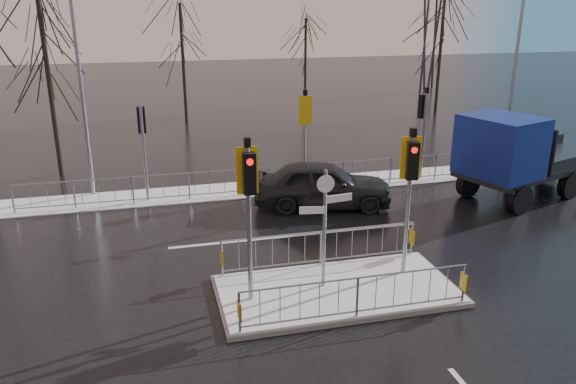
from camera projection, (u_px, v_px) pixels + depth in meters
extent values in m
plane|color=black|center=(337.00, 293.00, 14.17)|extent=(120.00, 120.00, 0.00)
cube|color=white|center=(265.00, 188.00, 22.06)|extent=(30.00, 2.00, 0.04)
cube|color=silver|center=(297.00, 235.00, 17.66)|extent=(8.00, 0.15, 0.01)
cube|color=#61605C|center=(337.00, 291.00, 14.15)|extent=(6.00, 3.00, 0.12)
cube|color=white|center=(337.00, 288.00, 14.13)|extent=(5.85, 2.85, 0.03)
cube|color=gold|center=(239.00, 311.00, 12.06)|extent=(0.05, 0.28, 0.42)
cube|color=gold|center=(464.00, 282.00, 13.32)|extent=(0.05, 0.28, 0.42)
cube|color=gold|center=(222.00, 257.00, 14.59)|extent=(0.05, 0.28, 0.42)
cube|color=gold|center=(412.00, 237.00, 15.85)|extent=(0.05, 0.28, 0.42)
cylinder|color=gray|center=(249.00, 227.00, 13.01)|extent=(0.11, 0.11, 3.80)
cube|color=black|center=(249.00, 174.00, 12.41)|extent=(0.28, 0.22, 0.95)
cylinder|color=red|center=(250.00, 162.00, 12.21)|extent=(0.16, 0.04, 0.16)
cube|color=gold|center=(247.00, 171.00, 12.64)|extent=(0.50, 0.03, 1.10)
cube|color=black|center=(247.00, 142.00, 12.36)|extent=(0.14, 0.14, 0.22)
cylinder|color=gray|center=(408.00, 208.00, 14.37)|extent=(0.11, 0.11, 3.70)
cube|color=black|center=(413.00, 161.00, 13.78)|extent=(0.33, 0.28, 0.95)
cylinder|color=red|center=(414.00, 150.00, 13.58)|extent=(0.16, 0.08, 0.16)
cube|color=gold|center=(411.00, 158.00, 14.02)|extent=(0.49, 0.16, 1.10)
cube|color=black|center=(413.00, 132.00, 13.74)|extent=(0.14, 0.14, 0.22)
cylinder|color=gray|center=(324.00, 230.00, 13.75)|extent=(0.09, 0.09, 3.10)
cube|color=silver|center=(339.00, 198.00, 13.57)|extent=(0.70, 0.14, 0.18)
cube|color=silver|center=(312.00, 210.00, 13.50)|extent=(0.62, 0.15, 0.18)
cylinder|color=silver|center=(326.00, 184.00, 13.33)|extent=(0.44, 0.03, 0.44)
cylinder|color=gray|center=(144.00, 154.00, 20.16)|extent=(0.11, 0.11, 3.50)
cube|color=black|center=(141.00, 120.00, 19.94)|extent=(0.28, 0.22, 0.95)
cylinder|color=red|center=(141.00, 111.00, 19.94)|extent=(0.16, 0.04, 0.16)
cylinder|color=gray|center=(305.00, 143.00, 21.54)|extent=(0.11, 0.11, 3.60)
cube|color=black|center=(304.00, 109.00, 21.31)|extent=(0.28, 0.22, 0.95)
cylinder|color=red|center=(303.00, 101.00, 21.31)|extent=(0.16, 0.04, 0.16)
cube|color=gold|center=(305.00, 111.00, 21.08)|extent=(0.50, 0.03, 1.10)
cube|color=black|center=(305.00, 92.00, 20.93)|extent=(0.14, 0.14, 0.22)
cylinder|color=gray|center=(423.00, 137.00, 22.73)|extent=(0.11, 0.11, 3.50)
cube|color=black|center=(422.00, 106.00, 22.49)|extent=(0.33, 0.28, 0.95)
cylinder|color=red|center=(421.00, 99.00, 22.48)|extent=(0.16, 0.08, 0.16)
cube|color=black|center=(427.00, 90.00, 22.12)|extent=(0.14, 0.14, 0.22)
imported|color=black|center=(323.00, 184.00, 19.91)|extent=(5.17, 3.01, 1.65)
cylinder|color=black|center=(520.00, 199.00, 19.30)|extent=(1.10, 0.64, 1.05)
cylinder|color=black|center=(468.00, 183.00, 21.04)|extent=(1.10, 0.64, 1.05)
cylinder|color=black|center=(569.00, 185.00, 20.81)|extent=(1.10, 0.64, 1.05)
cylinder|color=black|center=(517.00, 171.00, 22.56)|extent=(1.10, 0.64, 1.05)
cylinder|color=black|center=(549.00, 163.00, 23.65)|extent=(1.10, 0.64, 1.05)
cube|color=black|center=(537.00, 167.00, 21.31)|extent=(7.34, 4.52, 0.17)
cube|color=navy|center=(500.00, 146.00, 19.70)|extent=(2.80, 3.06, 2.10)
cube|color=black|center=(520.00, 131.00, 20.09)|extent=(0.72, 2.00, 1.15)
cube|color=#2D3033|center=(485.00, 181.00, 19.75)|extent=(0.90, 2.33, 0.37)
cube|color=black|center=(556.00, 159.00, 21.86)|extent=(5.18, 3.87, 0.13)
cube|color=black|center=(523.00, 145.00, 20.42)|extent=(0.89, 2.41, 1.57)
cylinder|color=black|center=(50.00, 88.00, 22.59)|extent=(0.20, 0.20, 7.36)
cylinder|color=black|center=(183.00, 65.00, 32.78)|extent=(0.19, 0.19, 6.90)
cylinder|color=black|center=(305.00, 66.00, 36.63)|extent=(0.16, 0.16, 5.98)
cylinder|color=black|center=(440.00, 56.00, 35.52)|extent=(0.20, 0.20, 7.36)
cylinder|color=gray|center=(514.00, 78.00, 23.13)|extent=(0.14, 0.14, 8.00)
cylinder|color=gray|center=(81.00, 86.00, 20.05)|extent=(0.14, 0.14, 8.20)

